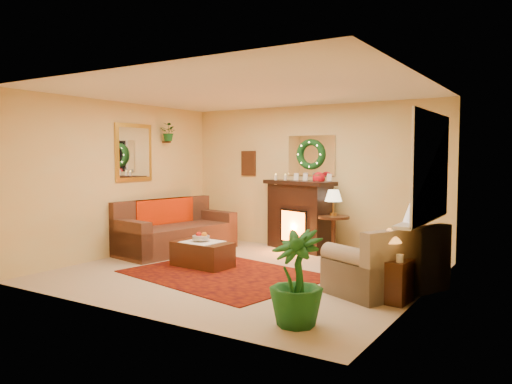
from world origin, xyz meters
The scene contains 31 objects.
floor centered at (0.00, 0.00, 0.00)m, with size 5.00×5.00×0.00m, color beige.
ceiling centered at (0.00, 0.00, 2.60)m, with size 5.00×5.00×0.00m, color white.
wall_back centered at (0.00, 2.25, 1.30)m, with size 5.00×5.00×0.00m, color #EFD88C.
wall_front centered at (0.00, -2.25, 1.30)m, with size 5.00×5.00×0.00m, color #EFD88C.
wall_left centered at (-2.50, 0.00, 1.30)m, with size 4.50×4.50×0.00m, color #EFD88C.
wall_right centered at (2.50, 0.00, 1.30)m, with size 4.50×4.50×0.00m, color #EFD88C.
area_rug centered at (-0.16, -0.26, 0.01)m, with size 2.60×1.95×0.01m, color #5C1D0E.
sofa centered at (-1.88, 0.71, 0.43)m, with size 0.94×2.14×0.92m, color #532F20.
red_throw centered at (-1.93, 0.82, 0.46)m, with size 0.77×1.25×0.02m, color red.
fireplace centered at (-0.14, 2.04, 0.55)m, with size 1.29×0.41×1.18m, color black.
poinsettia centered at (0.23, 2.05, 1.30)m, with size 0.22×0.22×0.22m, color red.
mantel_candle_a centered at (-0.59, 1.98, 1.26)m, with size 0.06×0.06×0.18m, color beige.
mantel_candle_b centered at (-0.42, 2.03, 1.26)m, with size 0.06×0.06×0.17m, color silver.
mantel_mirror centered at (0.00, 2.23, 1.70)m, with size 0.92×0.02×0.72m, color white.
wreath centered at (0.00, 2.19, 1.72)m, with size 0.55×0.55×0.11m, color #194719.
wall_art centered at (-1.35, 2.23, 1.55)m, with size 0.32×0.03×0.48m, color #381E11.
gold_mirror centered at (-2.48, 0.30, 1.75)m, with size 0.03×0.84×1.00m, color gold.
hanging_plant centered at (-2.34, 1.05, 1.97)m, with size 0.33×0.28×0.36m, color #194719.
loveseat centered at (2.06, 0.12, 0.42)m, with size 0.83×1.43×0.83m, color #AE9D90.
window_frame centered at (2.48, 0.55, 1.55)m, with size 0.03×1.86×1.36m, color white.
window_glass centered at (2.47, 0.55, 1.55)m, with size 0.02×1.70×1.22m, color black.
window_sill centered at (2.38, 0.55, 0.87)m, with size 0.22×1.86×0.04m, color white.
mini_tree centered at (2.36, 0.11, 1.04)m, with size 0.21×0.21×0.31m, color white.
sill_plant centered at (2.36, 1.24, 1.08)m, with size 0.25×0.20×0.46m, color #17571E.
side_table_round centered at (0.64, 1.77, 0.32)m, with size 0.53×0.53×0.69m, color #4B2614.
lamp_cream centered at (0.62, 1.80, 0.88)m, with size 0.29×0.29×0.44m, color beige.
end_table_square centered at (2.26, -0.29, 0.27)m, with size 0.40×0.40×0.49m, color #462910.
lamp_tiffany centered at (2.23, -0.30, 0.74)m, with size 0.28×0.28×0.41m, color gold.
coffee_table centered at (-0.73, -0.03, 0.21)m, with size 0.91×0.50×0.38m, color black.
fruit_bowl centered at (-0.75, -0.03, 0.45)m, with size 0.26×0.26×0.06m, color silver.
floor_palm centered at (1.71, -1.62, 0.45)m, with size 1.60×1.60×2.86m, color #153416.
Camera 1 is at (3.94, -5.94, 1.67)m, focal length 35.00 mm.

